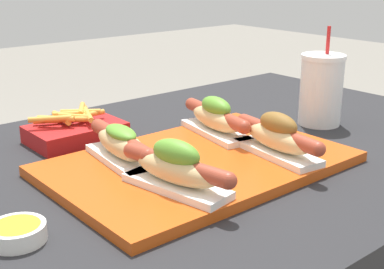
# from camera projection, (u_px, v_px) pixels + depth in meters

# --- Properties ---
(serving_tray) EXTENTS (0.52, 0.34, 0.02)m
(serving_tray) POSITION_uv_depth(u_px,v_px,m) (199.00, 163.00, 0.95)
(serving_tray) COLOR #CC4C14
(serving_tray) RESTS_ON patio_table
(hot_dog_0) EXTENTS (0.09, 0.22, 0.08)m
(hot_dog_0) POSITION_uv_depth(u_px,v_px,m) (176.00, 168.00, 0.81)
(hot_dog_0) COLOR white
(hot_dog_0) RESTS_ON serving_tray
(hot_dog_1) EXTENTS (0.08, 0.22, 0.08)m
(hot_dog_1) POSITION_uv_depth(u_px,v_px,m) (278.00, 137.00, 0.95)
(hot_dog_1) COLOR white
(hot_dog_1) RESTS_ON serving_tray
(hot_dog_2) EXTENTS (0.08, 0.22, 0.07)m
(hot_dog_2) POSITION_uv_depth(u_px,v_px,m) (121.00, 144.00, 0.92)
(hot_dog_2) COLOR white
(hot_dog_2) RESTS_ON serving_tray
(hot_dog_3) EXTENTS (0.09, 0.22, 0.08)m
(hot_dog_3) POSITION_uv_depth(u_px,v_px,m) (216.00, 118.00, 1.06)
(hot_dog_3) COLOR white
(hot_dog_3) RESTS_ON serving_tray
(sauce_bowl) EXTENTS (0.08, 0.08, 0.02)m
(sauce_bowl) POSITION_uv_depth(u_px,v_px,m) (17.00, 232.00, 0.70)
(sauce_bowl) COLOR white
(sauce_bowl) RESTS_ON patio_table
(drink_cup) EXTENTS (0.10, 0.10, 0.22)m
(drink_cup) POSITION_uv_depth(u_px,v_px,m) (321.00, 90.00, 1.18)
(drink_cup) COLOR white
(drink_cup) RESTS_ON patio_table
(fries_basket) EXTENTS (0.18, 0.13, 0.06)m
(fries_basket) POSITION_uv_depth(u_px,v_px,m) (75.00, 130.00, 1.09)
(fries_basket) COLOR #B21919
(fries_basket) RESTS_ON patio_table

